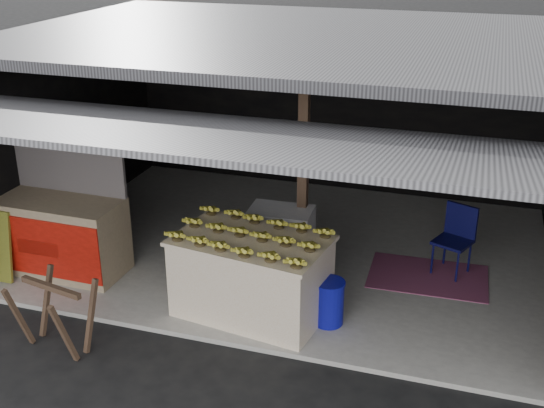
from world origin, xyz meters
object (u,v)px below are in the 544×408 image
(neighbor_stall, at_px, (57,231))
(sawhorse, at_px, (54,309))
(banana_table, at_px, (252,276))
(white_crate, at_px, (281,241))
(plastic_chair, at_px, (457,234))
(water_barrel, at_px, (329,303))

(neighbor_stall, bearing_deg, sawhorse, -56.56)
(banana_table, distance_m, neighbor_stall, 2.77)
(white_crate, relative_size, plastic_chair, 0.98)
(white_crate, xyz_separation_m, neighbor_stall, (-2.79, -0.79, 0.09))
(white_crate, relative_size, neighbor_stall, 0.49)
(banana_table, height_order, water_barrel, banana_table)
(banana_table, xyz_separation_m, water_barrel, (0.91, 0.05, -0.23))
(sawhorse, relative_size, water_barrel, 1.65)
(white_crate, xyz_separation_m, water_barrel, (0.87, -0.99, -0.19))
(sawhorse, height_order, plastic_chair, plastic_chair)
(sawhorse, bearing_deg, water_barrel, 37.42)
(banana_table, relative_size, neighbor_stall, 1.03)
(sawhorse, distance_m, plastic_chair, 4.99)
(white_crate, bearing_deg, plastic_chair, 16.02)
(banana_table, height_order, neighbor_stall, neighbor_stall)
(sawhorse, height_order, water_barrel, sawhorse)
(banana_table, relative_size, plastic_chair, 2.05)
(neighbor_stall, relative_size, sawhorse, 2.18)
(sawhorse, bearing_deg, banana_table, 46.62)
(neighbor_stall, distance_m, water_barrel, 3.68)
(white_crate, bearing_deg, banana_table, -94.48)
(banana_table, relative_size, water_barrel, 3.70)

